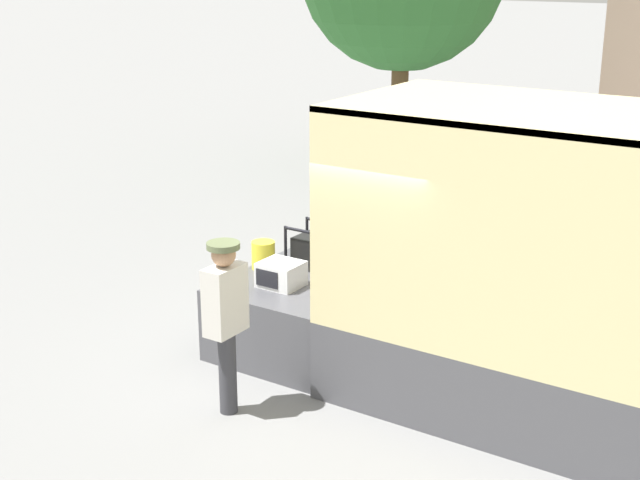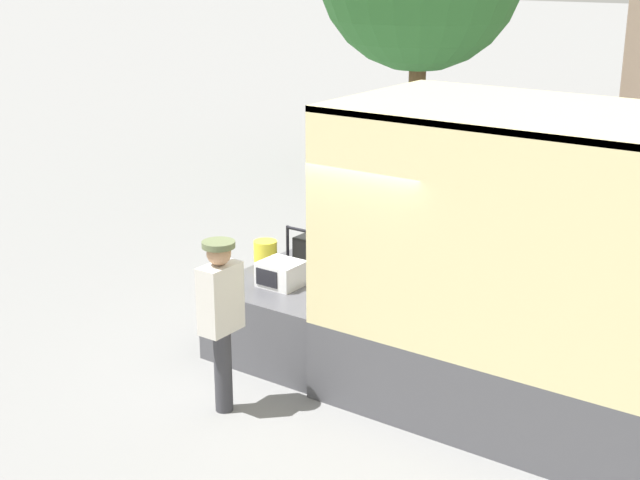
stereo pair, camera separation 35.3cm
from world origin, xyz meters
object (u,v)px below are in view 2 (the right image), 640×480
microwave (281,274)px  worker_person (221,308)px  portable_generator (321,252)px  orange_bucket (265,254)px

microwave → worker_person: worker_person is taller
microwave → worker_person: 1.42m
microwave → worker_person: bearing=-76.6°
portable_generator → orange_bucket: bearing=-144.3°
orange_bucket → worker_person: 1.94m
microwave → portable_generator: bearing=88.8°
microwave → orange_bucket: size_ratio=1.36×
portable_generator → worker_person: bearing=-81.6°
microwave → orange_bucket: bearing=144.9°
microwave → orange_bucket: orange_bucket is taller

